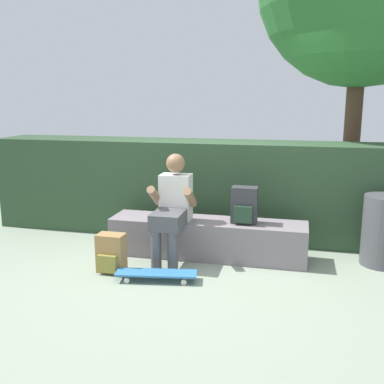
{
  "coord_description": "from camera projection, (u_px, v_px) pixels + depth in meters",
  "views": [
    {
      "loc": [
        0.96,
        -4.36,
        1.78
      ],
      "look_at": [
        -0.17,
        0.35,
        0.74
      ],
      "focal_mm": 41.63,
      "sensor_mm": 36.0,
      "label": 1
    }
  ],
  "objects": [
    {
      "name": "ground_plane",
      "position": [
        200.0,
        268.0,
        4.73
      ],
      "size": [
        24.0,
        24.0,
        0.0
      ],
      "primitive_type": "plane",
      "color": "gray"
    },
    {
      "name": "bench_main",
      "position": [
        207.0,
        238.0,
        5.05
      ],
      "size": [
        2.21,
        0.48,
        0.42
      ],
      "color": "gray",
      "rests_on": "ground"
    },
    {
      "name": "person_skater",
      "position": [
        172.0,
        205.0,
        4.83
      ],
      "size": [
        0.49,
        0.62,
        1.17
      ],
      "color": "white",
      "rests_on": "ground"
    },
    {
      "name": "skateboard_near_person",
      "position": [
        156.0,
        274.0,
        4.38
      ],
      "size": [
        0.82,
        0.33,
        0.09
      ],
      "color": "teal",
      "rests_on": "ground"
    },
    {
      "name": "backpack_on_bench",
      "position": [
        244.0,
        206.0,
        4.86
      ],
      "size": [
        0.28,
        0.23,
        0.4
      ],
      "color": "#333338",
      "rests_on": "bench_main"
    },
    {
      "name": "backpack_on_ground",
      "position": [
        111.0,
        254.0,
        4.6
      ],
      "size": [
        0.28,
        0.23,
        0.4
      ],
      "color": "#A37A47",
      "rests_on": "ground"
    },
    {
      "name": "hedge_row",
      "position": [
        227.0,
        189.0,
        5.75
      ],
      "size": [
        6.24,
        0.72,
        1.23
      ],
      "color": "#2C472D",
      "rests_on": "ground"
    },
    {
      "name": "trash_bin",
      "position": [
        384.0,
        231.0,
        4.75
      ],
      "size": [
        0.45,
        0.45,
        0.76
      ],
      "color": "#4C4C51",
      "rests_on": "ground"
    }
  ]
}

